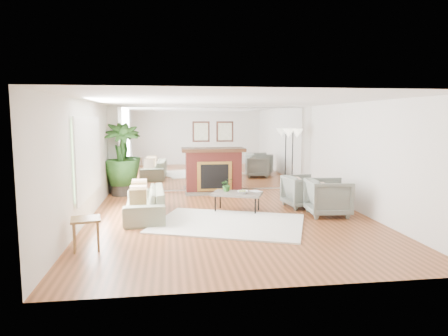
{
  "coord_description": "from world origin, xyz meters",
  "views": [
    {
      "loc": [
        -1.29,
        -8.18,
        2.13
      ],
      "look_at": [
        -0.07,
        0.6,
        1.03
      ],
      "focal_mm": 32.0,
      "sensor_mm": 36.0,
      "label": 1
    }
  ],
  "objects": [
    {
      "name": "armchair_front",
      "position": [
        2.18,
        0.05,
        0.41
      ],
      "size": [
        0.96,
        0.94,
        0.81
      ],
      "primitive_type": "imported",
      "rotation": [
        0.0,
        0.0,
        1.49
      ],
      "color": "slate",
      "rests_on": "ground"
    },
    {
      "name": "coffee_table",
      "position": [
        0.25,
        0.7,
        0.41
      ],
      "size": [
        1.27,
        1.01,
        0.44
      ],
      "rotation": [
        0.0,
        0.0,
        -0.38
      ],
      "color": "#595046",
      "rests_on": "ground"
    },
    {
      "name": "sofa",
      "position": [
        -1.83,
        0.53,
        0.31
      ],
      "size": [
        0.92,
        2.15,
        0.62
      ],
      "primitive_type": "imported",
      "rotation": [
        0.0,
        0.0,
        -1.53
      ],
      "color": "gray",
      "rests_on": "ground"
    },
    {
      "name": "fruit_bowl",
      "position": [
        0.35,
        0.58,
        0.47
      ],
      "size": [
        0.29,
        0.29,
        0.06
      ],
      "primitive_type": "imported",
      "rotation": [
        0.0,
        0.0,
        -0.2
      ],
      "color": "olive",
      "rests_on": "coffee_table"
    },
    {
      "name": "side_table",
      "position": [
        -2.65,
        -1.6,
        0.44
      ],
      "size": [
        0.54,
        0.54,
        0.52
      ],
      "rotation": [
        0.0,
        0.0,
        0.2
      ],
      "color": "olive",
      "rests_on": "ground"
    },
    {
      "name": "armchair_back",
      "position": [
        1.91,
        0.95,
        0.38
      ],
      "size": [
        0.94,
        0.92,
        0.77
      ],
      "primitive_type": "imported",
      "rotation": [
        0.0,
        0.0,
        1.7
      ],
      "color": "slate",
      "rests_on": "ground"
    },
    {
      "name": "mirror_panel",
      "position": [
        0.0,
        3.47,
        1.25
      ],
      "size": [
        5.4,
        0.04,
        2.4
      ],
      "primitive_type": "cube",
      "color": "silver",
      "rests_on": "wall_back"
    },
    {
      "name": "wall_left",
      "position": [
        -2.99,
        0.0,
        1.25
      ],
      "size": [
        0.02,
        7.0,
        2.5
      ],
      "primitive_type": "cube",
      "color": "silver",
      "rests_on": "ground"
    },
    {
      "name": "fireplace",
      "position": [
        0.0,
        3.26,
        0.66
      ],
      "size": [
        1.85,
        0.83,
        2.05
      ],
      "color": "maroon",
      "rests_on": "ground"
    },
    {
      "name": "area_rug",
      "position": [
        -0.11,
        -0.38,
        0.02
      ],
      "size": [
        3.49,
        3.0,
        0.03
      ],
      "primitive_type": "cube",
      "rotation": [
        0.0,
        0.0,
        -0.36
      ],
      "color": "silver",
      "rests_on": "ground"
    },
    {
      "name": "tabletop_plant",
      "position": [
        0.04,
        0.9,
        0.6
      ],
      "size": [
        0.3,
        0.26,
        0.31
      ],
      "primitive_type": "imported",
      "rotation": [
        0.0,
        0.0,
        0.07
      ],
      "color": "#2D5B21",
      "rests_on": "coffee_table"
    },
    {
      "name": "potted_ficus",
      "position": [
        -2.6,
        3.1,
        1.08
      ],
      "size": [
        1.15,
        1.15,
        2.02
      ],
      "color": "black",
      "rests_on": "ground"
    },
    {
      "name": "book",
      "position": [
        0.61,
        0.7,
        0.45
      ],
      "size": [
        0.29,
        0.32,
        0.02
      ],
      "primitive_type": "imported",
      "rotation": [
        0.0,
        0.0,
        0.41
      ],
      "color": "olive",
      "rests_on": "coffee_table"
    },
    {
      "name": "ground",
      "position": [
        0.0,
        0.0,
        0.0
      ],
      "size": [
        7.0,
        7.0,
        0.0
      ],
      "primitive_type": "plane",
      "color": "brown",
      "rests_on": "ground"
    },
    {
      "name": "window_panel",
      "position": [
        -2.96,
        0.4,
        1.35
      ],
      "size": [
        0.04,
        2.4,
        1.5
      ],
      "primitive_type": "cube",
      "color": "#B2E09E",
      "rests_on": "wall_left"
    },
    {
      "name": "floor_lamp",
      "position": [
        2.31,
        3.1,
        1.56
      ],
      "size": [
        0.59,
        0.33,
        1.83
      ],
      "color": "black",
      "rests_on": "ground"
    },
    {
      "name": "wall_right",
      "position": [
        2.99,
        0.0,
        1.25
      ],
      "size": [
        0.02,
        7.0,
        2.5
      ],
      "primitive_type": "cube",
      "color": "silver",
      "rests_on": "ground"
    },
    {
      "name": "wall_back",
      "position": [
        0.0,
        3.49,
        1.25
      ],
      "size": [
        6.0,
        0.02,
        2.5
      ],
      "primitive_type": "cube",
      "color": "silver",
      "rests_on": "ground"
    }
  ]
}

